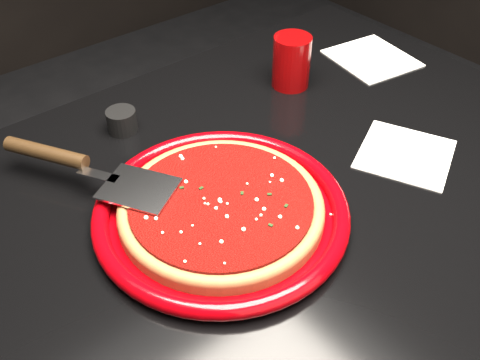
{
  "coord_description": "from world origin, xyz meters",
  "views": [
    {
      "loc": [
        -0.41,
        -0.47,
        1.31
      ],
      "look_at": [
        -0.02,
        0.0,
        0.77
      ],
      "focal_mm": 40.0,
      "sensor_mm": 36.0,
      "label": 1
    }
  ],
  "objects_px": {
    "pizza_server": "(90,166)",
    "ramekin": "(122,121)",
    "table": "(248,322)",
    "plate": "(221,211)",
    "cup": "(291,62)"
  },
  "relations": [
    {
      "from": "plate",
      "to": "cup",
      "type": "xyz_separation_m",
      "value": [
        0.34,
        0.21,
        0.04
      ]
    },
    {
      "from": "table",
      "to": "pizza_server",
      "type": "xyz_separation_m",
      "value": [
        -0.19,
        0.15,
        0.42
      ]
    },
    {
      "from": "plate",
      "to": "table",
      "type": "bearing_deg",
      "value": 18.95
    },
    {
      "from": "plate",
      "to": "pizza_server",
      "type": "height_order",
      "value": "pizza_server"
    },
    {
      "from": "plate",
      "to": "ramekin",
      "type": "distance_m",
      "value": 0.28
    },
    {
      "from": "table",
      "to": "plate",
      "type": "xyz_separation_m",
      "value": [
        -0.08,
        -0.03,
        0.39
      ]
    },
    {
      "from": "table",
      "to": "ramekin",
      "type": "bearing_deg",
      "value": 107.23
    },
    {
      "from": "pizza_server",
      "to": "ramekin",
      "type": "bearing_deg",
      "value": 13.74
    },
    {
      "from": "table",
      "to": "plate",
      "type": "bearing_deg",
      "value": -161.05
    },
    {
      "from": "table",
      "to": "cup",
      "type": "bearing_deg",
      "value": 35.17
    },
    {
      "from": "table",
      "to": "ramekin",
      "type": "height_order",
      "value": "ramekin"
    },
    {
      "from": "table",
      "to": "ramekin",
      "type": "relative_size",
      "value": 22.96
    },
    {
      "from": "pizza_server",
      "to": "cup",
      "type": "distance_m",
      "value": 0.45
    },
    {
      "from": "cup",
      "to": "ramekin",
      "type": "distance_m",
      "value": 0.35
    },
    {
      "from": "plate",
      "to": "pizza_server",
      "type": "xyz_separation_m",
      "value": [
        -0.11,
        0.17,
        0.03
      ]
    }
  ]
}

